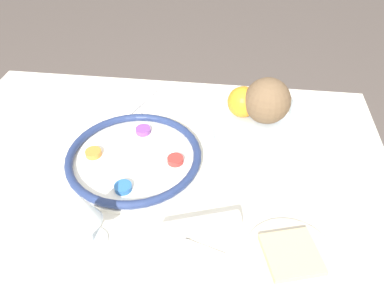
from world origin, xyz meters
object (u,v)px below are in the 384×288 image
Objects in this scene: fruit_stand at (250,127)px; cup_near at (301,108)px; bread_plate at (291,256)px; coconut at (267,101)px; orange_fruit at (243,102)px; napkin_roll at (200,225)px; wine_glass at (83,210)px; seder_plate at (134,157)px.

fruit_stand is 2.96× the size of cup_near.
bread_plate is 2.76× the size of cup_near.
coconut is at bearing 100.01° from bread_plate.
bread_plate is at bearing -74.34° from fruit_stand.
fruit_stand is at bearing -37.56° from orange_fruit.
napkin_roll is 0.49m from cup_near.
orange_fruit reaches higher than napkin_roll.
wine_glass is 2.13× the size of cup_near.
seder_plate is 0.35m from coconut.
orange_fruit is at bearing 142.44° from fruit_stand.
orange_fruit is at bearing 108.73° from bread_plate.
coconut is at bearing 14.61° from seder_plate.
wine_glass is at bearing -130.53° from orange_fruit.
seder_plate is at bearing 134.53° from napkin_roll.
seder_plate is 1.72× the size of fruit_stand.
cup_near is at bearing 82.74° from bread_plate.
wine_glass reaches higher than cup_near.
cup_near is (0.24, 0.43, 0.01)m from napkin_roll.
bread_plate is (0.40, 0.01, -0.09)m from wine_glass.
cup_near reaches higher than bread_plate.
seder_plate is 0.27m from napkin_roll.
fruit_stand is 0.22m from cup_near.
orange_fruit is at bearing 20.29° from seder_plate.
napkin_roll is at bearing -45.47° from seder_plate.
wine_glass is (-0.03, -0.24, 0.08)m from seder_plate.
coconut is at bearing 64.93° from napkin_roll.
wine_glass is 0.83× the size of napkin_roll.
seder_plate reaches higher than bread_plate.
coconut reaches higher than seder_plate.
fruit_stand reaches higher than seder_plate.
bread_plate is 0.19m from napkin_roll.
fruit_stand is at bearing 45.50° from wine_glass.
orange_fruit reaches higher than fruit_stand.
orange_fruit is at bearing -140.03° from cup_near.
coconut reaches higher than cup_near.
orange_fruit is 0.37m from bread_plate.
fruit_stand reaches higher than napkin_roll.
orange_fruit is at bearing 75.95° from napkin_roll.
wine_glass is 1.87× the size of orange_fruit.
napkin_roll is (-0.13, -0.27, -0.14)m from coconut.
fruit_stand is 0.29m from napkin_roll.
cup_near is (0.17, 0.14, -0.10)m from orange_fruit.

